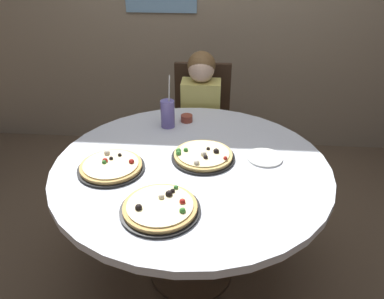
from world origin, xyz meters
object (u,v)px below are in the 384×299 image
Objects in this scene: diner_child at (200,141)px; pizza_pepperoni at (111,166)px; pizza_veggie at (160,208)px; pizza_cheese at (203,156)px; chair_wooden at (201,123)px; sauce_bowl at (187,118)px; plate_small at (264,158)px; dining_table at (191,178)px; soda_cup at (168,114)px.

pizza_pepperoni is (-0.38, -0.80, 0.28)m from diner_child.
diner_child is at bearing 85.00° from pizza_veggie.
diner_child is at bearing 94.66° from pizza_cheese.
diner_child is (0.00, -0.18, -0.05)m from chair_wooden.
plate_small is (0.43, -0.39, -0.02)m from sauce_bowl.
pizza_veggie is at bearing -104.35° from dining_table.
pizza_pepperoni is at bearing -167.44° from dining_table.
chair_wooden is at bearing 69.11° from pizza_pepperoni.
soda_cup is at bearing 123.05° from pizza_cheese.
sauce_bowl is (-0.07, 0.47, 0.10)m from dining_table.
pizza_veggie reaches higher than dining_table.
pizza_veggie is 0.40m from pizza_pepperoni.
diner_child reaches higher than plate_small.
chair_wooden is (-0.00, 0.90, -0.14)m from dining_table.
plate_small is (0.46, 0.45, -0.01)m from pizza_veggie.
pizza_veggie is 0.44m from pizza_cheese.
soda_cup is at bearing -108.39° from chair_wooden.
pizza_cheese is at bearing -85.34° from diner_child.
sauce_bowl is (-0.07, -0.43, 0.24)m from chair_wooden.
soda_cup reaches higher than chair_wooden.
diner_child is at bearing 64.82° from pizza_pepperoni.
pizza_cheese reaches higher than sauce_bowl.
chair_wooden is at bearing 113.83° from plate_small.
chair_wooden is 2.98× the size of pizza_cheese.
dining_table is 0.38m from plate_small.
diner_child is (0.00, 0.72, -0.18)m from dining_table.
dining_table is 4.40× the size of soda_cup.
diner_child is at bearing -89.69° from chair_wooden.
diner_child is 6.01× the size of plate_small.
plate_small reaches higher than dining_table.
pizza_cheese is 1.04× the size of soda_cup.
pizza_veggie is at bearing -135.74° from plate_small.
diner_child reaches higher than sauce_bowl.
pizza_veggie is 1.03× the size of pizza_pepperoni.
chair_wooden is at bearing 93.73° from pizza_cheese.
soda_cup reaches higher than pizza_cheese.
chair_wooden is 2.88× the size of pizza_veggie.
sauce_bowl is (-0.07, -0.25, 0.29)m from diner_child.
chair_wooden is at bearing 71.61° from soda_cup.
pizza_veggie is at bearing -91.93° from sauce_bowl.
plate_small is (0.36, -0.82, 0.22)m from chair_wooden.
pizza_veggie is (-0.09, -1.08, 0.28)m from diner_child.
pizza_pepperoni is at bearing -113.45° from soda_cup.
dining_table is at bearing -89.97° from chair_wooden.
diner_child is 15.46× the size of sauce_bowl.
diner_child is 0.50m from soda_cup.
pizza_cheese is (0.06, -0.85, 0.24)m from chair_wooden.
plate_small is (0.31, 0.03, -0.01)m from pizza_cheese.
diner_child is 3.39× the size of pizza_pepperoni.
diner_child is at bearing 119.52° from plate_small.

